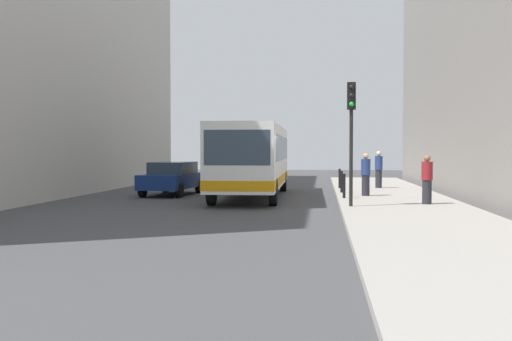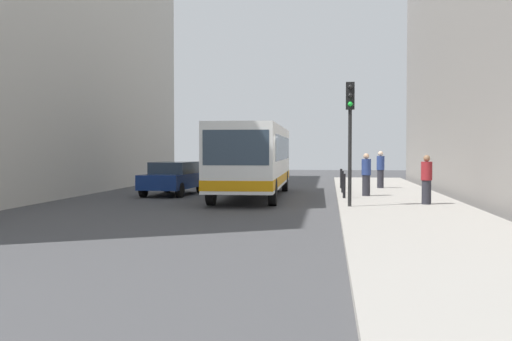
% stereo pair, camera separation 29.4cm
% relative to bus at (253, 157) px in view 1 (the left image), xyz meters
% --- Properties ---
extents(ground_plane, '(80.00, 80.00, 0.00)m').
position_rel_bus_xyz_m(ground_plane, '(0.35, -3.94, -1.73)').
color(ground_plane, '#424244').
extents(sidewalk, '(4.40, 40.00, 0.15)m').
position_rel_bus_xyz_m(sidewalk, '(5.75, -3.94, -1.65)').
color(sidewalk, '#9E9991').
rests_on(sidewalk, ground).
extents(building_left, '(7.00, 32.00, 17.16)m').
position_rel_bus_xyz_m(building_left, '(-11.15, 0.06, 6.86)').
color(building_left, '#BCB7AD').
rests_on(building_left, ground).
extents(bus, '(2.71, 11.06, 3.00)m').
position_rel_bus_xyz_m(bus, '(0.00, 0.00, 0.00)').
color(bus, white).
rests_on(bus, ground).
extents(car_beside_bus, '(2.14, 4.53, 1.48)m').
position_rel_bus_xyz_m(car_beside_bus, '(-3.75, 0.88, -0.94)').
color(car_beside_bus, navy).
rests_on(car_beside_bus, ground).
extents(traffic_light, '(0.28, 0.33, 4.10)m').
position_rel_bus_xyz_m(traffic_light, '(3.90, -5.52, 1.28)').
color(traffic_light, black).
rests_on(traffic_light, sidewalk).
extents(bollard_near, '(0.11, 0.11, 0.95)m').
position_rel_bus_xyz_m(bollard_near, '(3.80, -2.04, -1.10)').
color(bollard_near, black).
rests_on(bollard_near, sidewalk).
extents(bollard_mid, '(0.11, 0.11, 0.95)m').
position_rel_bus_xyz_m(bollard_mid, '(3.80, 1.05, -1.10)').
color(bollard_mid, black).
rests_on(bollard_mid, sidewalk).
extents(bollard_far, '(0.11, 0.11, 0.95)m').
position_rel_bus_xyz_m(bollard_far, '(3.80, 4.13, -1.10)').
color(bollard_far, black).
rests_on(bollard_far, sidewalk).
extents(pedestrian_near_signal, '(0.38, 0.38, 1.70)m').
position_rel_bus_xyz_m(pedestrian_near_signal, '(6.55, -4.40, -0.73)').
color(pedestrian_near_signal, '#26262D').
rests_on(pedestrian_near_signal, sidewalk).
extents(pedestrian_mid_sidewalk, '(0.38, 0.38, 1.73)m').
position_rel_bus_xyz_m(pedestrian_mid_sidewalk, '(4.72, -0.76, -0.71)').
color(pedestrian_mid_sidewalk, '#26262D').
rests_on(pedestrian_mid_sidewalk, sidewalk).
extents(pedestrian_far_sidewalk, '(0.38, 0.38, 1.82)m').
position_rel_bus_xyz_m(pedestrian_far_sidewalk, '(5.72, 4.58, -0.66)').
color(pedestrian_far_sidewalk, '#26262D').
rests_on(pedestrian_far_sidewalk, sidewalk).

